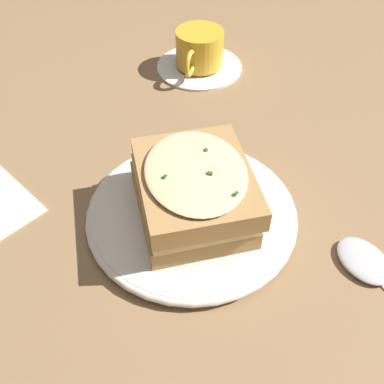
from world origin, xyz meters
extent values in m
plane|color=olive|center=(0.00, 0.00, 0.00)|extent=(2.40, 2.40, 0.00)
cylinder|color=silver|center=(0.02, 0.00, 0.01)|extent=(0.22, 0.22, 0.01)
torus|color=silver|center=(0.02, 0.00, 0.01)|extent=(0.23, 0.23, 0.01)
cube|color=#B2844C|center=(0.02, 0.00, 0.03)|extent=(0.16, 0.15, 0.02)
cube|color=#E0C16B|center=(0.02, 0.00, 0.04)|extent=(0.16, 0.15, 0.01)
cube|color=#B2844C|center=(0.03, 0.00, 0.06)|extent=(0.16, 0.15, 0.02)
ellipsoid|color=beige|center=(0.03, 0.00, 0.08)|extent=(0.15, 0.14, 0.01)
cube|color=#2D6028|center=(0.01, 0.02, 0.08)|extent=(0.00, 0.00, 0.00)
cube|color=#2D6028|center=(0.02, -0.03, 0.08)|extent=(0.00, 0.01, 0.00)
cube|color=#2D6028|center=(0.04, 0.01, 0.08)|extent=(0.01, 0.01, 0.00)
cube|color=#2D6028|center=(0.08, 0.01, 0.08)|extent=(0.00, 0.01, 0.00)
cylinder|color=white|center=(-0.23, 0.18, 0.00)|extent=(0.13, 0.13, 0.01)
cylinder|color=gold|center=(-0.23, 0.18, 0.03)|extent=(0.07, 0.07, 0.05)
cylinder|color=#381E0F|center=(-0.23, 0.18, 0.05)|extent=(0.06, 0.06, 0.00)
torus|color=gold|center=(-0.20, 0.15, 0.03)|extent=(0.03, 0.04, 0.04)
ellipsoid|color=silver|center=(0.17, 0.11, 0.01)|extent=(0.07, 0.05, 0.01)
camera|label=1|loc=(0.29, -0.18, 0.38)|focal=42.00mm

